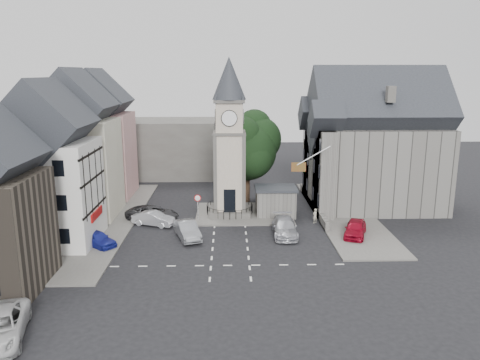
{
  "coord_description": "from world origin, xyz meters",
  "views": [
    {
      "loc": [
        -0.05,
        -39.57,
        14.75
      ],
      "look_at": [
        1.02,
        5.0,
        4.43
      ],
      "focal_mm": 35.0,
      "sensor_mm": 36.0,
      "label": 1
    }
  ],
  "objects_px": {
    "clock_tower": "(229,138)",
    "pedestrian": "(315,216)",
    "car_east_red": "(355,229)",
    "stone_shelter": "(275,201)",
    "car_west_blue": "(97,239)"
  },
  "relations": [
    {
      "from": "car_east_red",
      "to": "car_west_blue",
      "type": "bearing_deg",
      "value": -155.05
    },
    {
      "from": "stone_shelter",
      "to": "pedestrian",
      "type": "xyz_separation_m",
      "value": [
        3.71,
        -2.65,
        -0.8
      ]
    },
    {
      "from": "car_east_red",
      "to": "pedestrian",
      "type": "distance_m",
      "value": 4.99
    },
    {
      "from": "clock_tower",
      "to": "pedestrian",
      "type": "bearing_deg",
      "value": -20.23
    },
    {
      "from": "clock_tower",
      "to": "car_west_blue",
      "type": "xyz_separation_m",
      "value": [
        -11.5,
        -9.04,
        -7.44
      ]
    },
    {
      "from": "stone_shelter",
      "to": "clock_tower",
      "type": "bearing_deg",
      "value": 174.16
    },
    {
      "from": "car_west_blue",
      "to": "car_east_red",
      "type": "height_order",
      "value": "car_east_red"
    },
    {
      "from": "pedestrian",
      "to": "clock_tower",
      "type": "bearing_deg",
      "value": -57.89
    },
    {
      "from": "stone_shelter",
      "to": "car_east_red",
      "type": "relative_size",
      "value": 0.97
    },
    {
      "from": "car_west_blue",
      "to": "stone_shelter",
      "type": "bearing_deg",
      "value": -23.1
    },
    {
      "from": "clock_tower",
      "to": "car_east_red",
      "type": "xyz_separation_m",
      "value": [
        11.5,
        -7.13,
        -7.36
      ]
    },
    {
      "from": "car_west_blue",
      "to": "car_east_red",
      "type": "distance_m",
      "value": 23.08
    },
    {
      "from": "stone_shelter",
      "to": "car_west_blue",
      "type": "xyz_separation_m",
      "value": [
        -16.3,
        -8.55,
        -0.87
      ]
    },
    {
      "from": "clock_tower",
      "to": "pedestrian",
      "type": "relative_size",
      "value": 10.9
    },
    {
      "from": "car_west_blue",
      "to": "clock_tower",
      "type": "bearing_deg",
      "value": -12.6
    }
  ]
}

